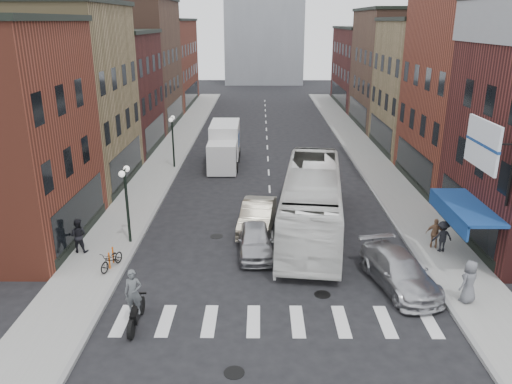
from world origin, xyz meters
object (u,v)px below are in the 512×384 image
at_px(ped_right_a, 442,236).
at_px(ped_right_c, 469,282).
at_px(ped_left_solo, 78,235).
at_px(motorcycle_rider, 134,300).
at_px(parked_bicycle, 112,260).
at_px(transit_bus, 312,201).
at_px(ped_right_b, 435,233).
at_px(sedan_left_far, 257,216).
at_px(streetlamp_far, 172,132).
at_px(curb_car, 399,271).
at_px(billboard_sign, 484,146).
at_px(sedan_left_near, 255,240).
at_px(streetlamp_near, 126,191).
at_px(bike_rack, 111,258).
at_px(box_truck, 224,145).

bearing_deg(ped_right_a, ped_right_c, 74.32).
relative_size(ped_left_solo, ped_right_c, 0.95).
bearing_deg(motorcycle_rider, parked_bicycle, 111.54).
distance_m(transit_bus, parked_bicycle, 10.84).
height_order(parked_bicycle, ped_right_b, ped_right_b).
relative_size(sedan_left_far, ped_left_solo, 2.80).
xyz_separation_m(streetlamp_far, ped_right_c, (15.20, -19.73, -1.85)).
bearing_deg(curb_car, ped_left_solo, 155.56).
distance_m(motorcycle_rider, sedan_left_far, 10.42).
height_order(billboard_sign, transit_bus, billboard_sign).
height_order(sedan_left_near, parked_bicycle, sedan_left_near).
xyz_separation_m(sedan_left_far, parked_bicycle, (-6.70, -4.96, -0.21)).
height_order(streetlamp_near, ped_right_c, streetlamp_near).
bearing_deg(streetlamp_near, ped_left_solo, -150.95).
distance_m(curb_car, parked_bicycle, 12.96).
distance_m(streetlamp_far, sedan_left_near, 16.49).
xyz_separation_m(ped_right_b, ped_right_c, (-0.34, -5.13, 0.14)).
bearing_deg(transit_bus, ped_left_solo, -158.38).
bearing_deg(sedan_left_far, ped_right_a, -11.29).
distance_m(streetlamp_far, bike_rack, 16.87).
relative_size(streetlamp_far, motorcycle_rider, 1.72).
distance_m(bike_rack, ped_left_solo, 2.53).
xyz_separation_m(streetlamp_near, curb_car, (12.80, -4.28, -2.18)).
xyz_separation_m(streetlamp_far, transit_bus, (9.56, -12.17, -1.16)).
bearing_deg(ped_left_solo, ped_right_c, 168.82).
bearing_deg(ped_right_a, parked_bicycle, -1.95).
bearing_deg(sedan_left_far, ped_right_b, -9.26).
relative_size(streetlamp_far, curb_car, 0.82).
xyz_separation_m(motorcycle_rider, ped_right_a, (13.70, 6.36, -0.17)).
xyz_separation_m(box_truck, parked_bicycle, (-3.97, -18.17, -0.99)).
bearing_deg(box_truck, parked_bicycle, -102.77).
bearing_deg(ped_right_c, bike_rack, -44.77).
xyz_separation_m(billboard_sign, parked_bicycle, (-16.09, 0.54, -5.54)).
distance_m(billboard_sign, ped_left_solo, 19.03).
relative_size(curb_car, ped_right_a, 3.18).
height_order(curb_car, parked_bicycle, curb_car).
xyz_separation_m(streetlamp_far, ped_right_b, (15.54, -14.60, -1.99)).
height_order(parked_bicycle, ped_right_a, ped_right_a).
bearing_deg(transit_bus, parked_bicycle, -146.55).
xyz_separation_m(box_truck, ped_right_c, (11.32, -20.94, -0.52)).
relative_size(parked_bicycle, ped_right_b, 1.08).
bearing_deg(parked_bicycle, transit_bus, 44.45).
xyz_separation_m(sedan_left_near, ped_right_a, (9.25, -0.01, 0.21)).
bearing_deg(ped_left_solo, curb_car, 171.82).
distance_m(billboard_sign, motorcycle_rider, 15.31).
bearing_deg(transit_bus, motorcycle_rider, -122.17).
bearing_deg(streetlamp_near, transit_bus, 10.86).
bearing_deg(bike_rack, streetlamp_near, 85.76).
height_order(streetlamp_far, transit_bus, streetlamp_far).
height_order(streetlamp_far, motorcycle_rider, streetlamp_far).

